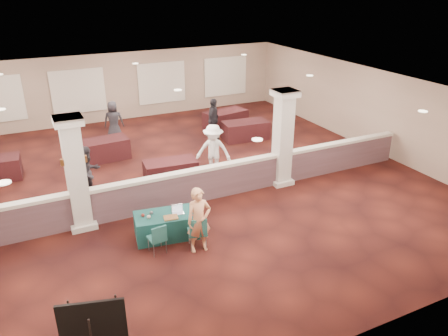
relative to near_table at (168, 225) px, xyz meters
name	(u,v)px	position (x,y,z in m)	size (l,w,h in m)	color
ground	(182,182)	(1.50, 3.00, -0.33)	(16.00, 16.00, 0.00)	#401610
wall_back	(121,87)	(1.50, 11.00, 1.27)	(16.00, 0.04, 3.20)	gray
wall_front	(339,278)	(1.50, -5.00, 1.27)	(16.00, 0.04, 3.20)	gray
wall_right	(368,108)	(9.50, 3.00, 1.27)	(0.04, 16.00, 3.20)	gray
ceiling	(178,89)	(1.50, 3.00, 2.87)	(16.00, 16.00, 0.02)	white
partition_wall	(198,184)	(1.50, 1.50, 0.23)	(15.60, 0.28, 1.10)	#4D343A
column_left	(76,173)	(-2.00, 1.50, 1.30)	(0.72, 0.72, 3.20)	beige
column_right	(283,137)	(4.50, 1.50, 1.30)	(0.72, 0.72, 3.20)	beige
sconce_left	(63,162)	(-2.28, 1.50, 1.67)	(0.12, 0.12, 0.18)	brown
sconce_right	(85,159)	(-1.72, 1.50, 1.67)	(0.12, 0.12, 0.18)	brown
near_table	(168,225)	(0.00, 0.00, 0.00)	(1.74, 0.87, 0.67)	#0E3433
conf_chair_main	(198,230)	(0.48, -0.92, 0.21)	(0.56, 0.56, 0.93)	#1B514F
conf_chair_side	(158,237)	(-0.49, -0.67, 0.15)	(0.45, 0.45, 0.82)	#1B514F
easel_board	(94,334)	(-2.58, -4.00, 0.81)	(1.04, 0.62, 1.81)	black
woman	(199,220)	(0.50, -0.97, 0.53)	(0.62, 0.42, 1.73)	tan
far_table_front_center	(171,171)	(1.22, 3.30, 0.02)	(1.77, 0.89, 0.72)	black
far_table_front_right	(245,130)	(5.49, 5.87, 0.05)	(1.91, 0.96, 0.78)	black
far_table_back_center	(102,150)	(-0.50, 6.20, 0.06)	(1.94, 0.97, 0.79)	black
far_table_back_right	(226,119)	(5.40, 7.63, 0.06)	(1.95, 0.98, 0.79)	black
attendee_a	(89,172)	(-1.46, 3.20, 0.52)	(0.82, 0.46, 1.71)	black
attendee_b	(213,151)	(2.69, 3.00, 0.60)	(1.20, 0.55, 1.88)	silver
attendee_c	(213,120)	(4.21, 6.35, 0.57)	(1.06, 0.50, 1.80)	black
attendee_d	(114,121)	(0.43, 8.23, 0.50)	(0.83, 0.45, 1.68)	black
laptop_base	(178,213)	(0.26, -0.09, 0.34)	(0.30, 0.21, 0.02)	silver
laptop_screen	(177,208)	(0.28, 0.02, 0.45)	(0.30, 0.01, 0.20)	silver
screen_glow	(177,208)	(0.28, 0.01, 0.44)	(0.27, 0.00, 0.17)	#D1E1FA
knitting	(171,217)	(0.01, -0.23, 0.35)	(0.37, 0.27, 0.03)	#BE6F1E
yarn_cream	(149,217)	(-0.51, -0.01, 0.38)	(0.10, 0.10, 0.10)	beige
yarn_red	(143,215)	(-0.63, 0.15, 0.38)	(0.09, 0.09, 0.09)	maroon
yarn_grey	(151,213)	(-0.39, 0.17, 0.38)	(0.10, 0.10, 0.10)	#434347
scissors	(192,215)	(0.55, -0.35, 0.34)	(0.11, 0.03, 0.01)	red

